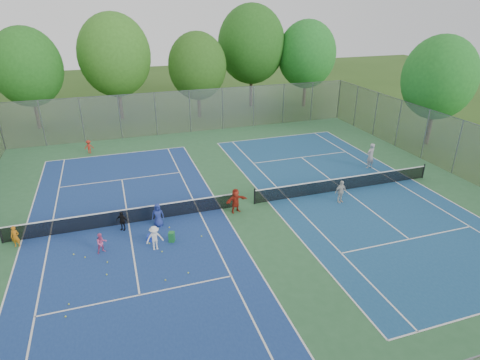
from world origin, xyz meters
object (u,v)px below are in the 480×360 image
object	(u,v)px
net_left	(128,217)
ball_hopper	(172,237)
net_right	(345,184)
ball_crate	(151,238)
instructor	(370,156)

from	to	relation	value
net_left	ball_hopper	world-z (taller)	net_left
net_right	ball_crate	world-z (taller)	net_right
ball_crate	ball_hopper	distance (m)	1.14
instructor	net_left	bearing A→B (deg)	-3.67
net_left	ball_crate	size ratio (longest dim) A/B	35.65
ball_hopper	net_right	bearing A→B (deg)	12.44
ball_crate	ball_hopper	bearing A→B (deg)	-24.27
net_left	ball_crate	distance (m)	2.41
net_right	instructor	distance (m)	4.82
ball_hopper	ball_crate	bearing A→B (deg)	155.73
net_left	net_right	size ratio (longest dim) A/B	1.00
ball_crate	instructor	xyz separation A→B (m)	(16.89, 4.99, 0.82)
net_right	ball_crate	bearing A→B (deg)	-170.51
net_right	ball_crate	size ratio (longest dim) A/B	35.65
net_left	instructor	size ratio (longest dim) A/B	6.63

